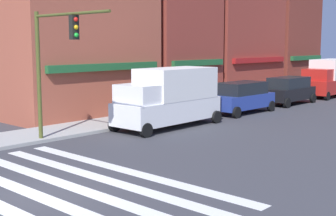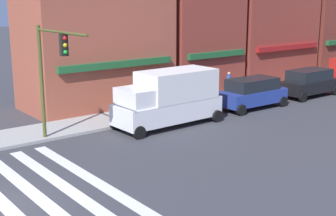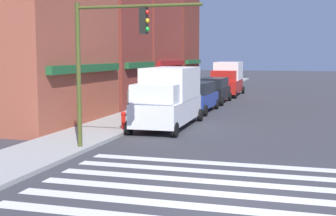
{
  "view_description": "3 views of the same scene",
  "coord_description": "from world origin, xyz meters",
  "px_view_note": "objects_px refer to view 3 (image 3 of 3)",
  "views": [
    {
      "loc": [
        -6.91,
        -11.44,
        4.25
      ],
      "look_at": [
        10.68,
        4.7,
        1.0
      ],
      "focal_mm": 50.0,
      "sensor_mm": 36.0,
      "label": 1
    },
    {
      "loc": [
        -4.69,
        -14.95,
        6.91
      ],
      "look_at": [
        10.68,
        4.7,
        1.0
      ],
      "focal_mm": 50.0,
      "sensor_mm": 36.0,
      "label": 2
    },
    {
      "loc": [
        -12.0,
        -1.83,
        3.69
      ],
      "look_at": [
        10.68,
        4.7,
        1.0
      ],
      "focal_mm": 50.0,
      "sensor_mm": 36.0,
      "label": 3
    }
  ],
  "objects_px": {
    "suv_blue": "(197,96)",
    "pedestrian_orange_vest": "(136,98)",
    "traffic_signal": "(107,49)",
    "box_truck_white": "(168,96)",
    "pedestrian_blue_shirt": "(159,94)",
    "pedestrian_grey_coat": "(130,102)",
    "fire_hydrant": "(123,119)",
    "box_truck_red": "(228,78)",
    "suv_black": "(214,90)"
  },
  "relations": [
    {
      "from": "suv_blue",
      "to": "box_truck_red",
      "type": "distance_m",
      "value": 12.83
    },
    {
      "from": "box_truck_red",
      "to": "pedestrian_blue_shirt",
      "type": "xyz_separation_m",
      "value": [
        -12.04,
        2.84,
        -0.51
      ]
    },
    {
      "from": "fire_hydrant",
      "to": "pedestrian_orange_vest",
      "type": "bearing_deg",
      "value": 14.49
    },
    {
      "from": "traffic_signal",
      "to": "pedestrian_orange_vest",
      "type": "bearing_deg",
      "value": 14.51
    },
    {
      "from": "pedestrian_grey_coat",
      "to": "fire_hydrant",
      "type": "bearing_deg",
      "value": 20.09
    },
    {
      "from": "pedestrian_blue_shirt",
      "to": "pedestrian_orange_vest",
      "type": "bearing_deg",
      "value": 99.34
    },
    {
      "from": "suv_black",
      "to": "traffic_signal",
      "type": "bearing_deg",
      "value": 178.7
    },
    {
      "from": "pedestrian_blue_shirt",
      "to": "box_truck_red",
      "type": "bearing_deg",
      "value": -87.34
    },
    {
      "from": "traffic_signal",
      "to": "fire_hydrant",
      "type": "xyz_separation_m",
      "value": [
        4.58,
        1.19,
        -3.29
      ]
    },
    {
      "from": "box_truck_white",
      "to": "pedestrian_blue_shirt",
      "type": "distance_m",
      "value": 8.0
    },
    {
      "from": "box_truck_white",
      "to": "pedestrian_grey_coat",
      "type": "xyz_separation_m",
      "value": [
        1.82,
        2.78,
        -0.51
      ]
    },
    {
      "from": "pedestrian_grey_coat",
      "to": "box_truck_red",
      "type": "bearing_deg",
      "value": 175.21
    },
    {
      "from": "box_truck_white",
      "to": "fire_hydrant",
      "type": "xyz_separation_m",
      "value": [
        -1.95,
        1.7,
        -0.97
      ]
    },
    {
      "from": "suv_blue",
      "to": "fire_hydrant",
      "type": "relative_size",
      "value": 5.63
    },
    {
      "from": "pedestrian_blue_shirt",
      "to": "pedestrian_grey_coat",
      "type": "relative_size",
      "value": 1.0
    },
    {
      "from": "box_truck_red",
      "to": "fire_hydrant",
      "type": "relative_size",
      "value": 7.44
    },
    {
      "from": "suv_blue",
      "to": "pedestrian_blue_shirt",
      "type": "bearing_deg",
      "value": 75.96
    },
    {
      "from": "traffic_signal",
      "to": "pedestrian_grey_coat",
      "type": "relative_size",
      "value": 3.19
    },
    {
      "from": "suv_blue",
      "to": "traffic_signal",
      "type": "bearing_deg",
      "value": 178.98
    },
    {
      "from": "box_truck_red",
      "to": "suv_black",
      "type": "bearing_deg",
      "value": 178.3
    },
    {
      "from": "box_truck_red",
      "to": "pedestrian_blue_shirt",
      "type": "bearing_deg",
      "value": 165.04
    },
    {
      "from": "suv_black",
      "to": "suv_blue",
      "type": "bearing_deg",
      "value": -179.78
    },
    {
      "from": "suv_blue",
      "to": "box_truck_red",
      "type": "xyz_separation_m",
      "value": [
        12.82,
        -0.0,
        0.56
      ]
    },
    {
      "from": "suv_black",
      "to": "pedestrian_grey_coat",
      "type": "distance_m",
      "value": 11.21
    },
    {
      "from": "traffic_signal",
      "to": "box_truck_white",
      "type": "bearing_deg",
      "value": -4.48
    },
    {
      "from": "pedestrian_grey_coat",
      "to": "traffic_signal",
      "type": "bearing_deg",
      "value": 19.31
    },
    {
      "from": "pedestrian_blue_shirt",
      "to": "suv_black",
      "type": "bearing_deg",
      "value": -102.66
    },
    {
      "from": "suv_blue",
      "to": "pedestrian_blue_shirt",
      "type": "xyz_separation_m",
      "value": [
        0.77,
        2.84,
        0.04
      ]
    },
    {
      "from": "box_truck_white",
      "to": "fire_hydrant",
      "type": "distance_m",
      "value": 2.77
    },
    {
      "from": "fire_hydrant",
      "to": "box_truck_red",
      "type": "bearing_deg",
      "value": -4.53
    },
    {
      "from": "suv_blue",
      "to": "pedestrian_orange_vest",
      "type": "height_order",
      "value": "suv_blue"
    },
    {
      "from": "suv_blue",
      "to": "fire_hydrant",
      "type": "distance_m",
      "value": 8.82
    },
    {
      "from": "box_truck_red",
      "to": "traffic_signal",
      "type": "bearing_deg",
      "value": 177.18
    },
    {
      "from": "suv_black",
      "to": "pedestrian_blue_shirt",
      "type": "relative_size",
      "value": 2.66
    },
    {
      "from": "suv_blue",
      "to": "pedestrian_grey_coat",
      "type": "xyz_separation_m",
      "value": [
        -4.88,
        2.78,
        0.04
      ]
    },
    {
      "from": "pedestrian_blue_shirt",
      "to": "pedestrian_grey_coat",
      "type": "height_order",
      "value": "same"
    },
    {
      "from": "box_truck_red",
      "to": "pedestrian_blue_shirt",
      "type": "relative_size",
      "value": 3.54
    },
    {
      "from": "pedestrian_blue_shirt",
      "to": "fire_hydrant",
      "type": "height_order",
      "value": "pedestrian_blue_shirt"
    },
    {
      "from": "suv_blue",
      "to": "pedestrian_blue_shirt",
      "type": "relative_size",
      "value": 2.68
    },
    {
      "from": "pedestrian_blue_shirt",
      "to": "pedestrian_orange_vest",
      "type": "height_order",
      "value": "same"
    },
    {
      "from": "pedestrian_blue_shirt",
      "to": "pedestrian_orange_vest",
      "type": "distance_m",
      "value": 3.49
    },
    {
      "from": "suv_black",
      "to": "fire_hydrant",
      "type": "xyz_separation_m",
      "value": [
        -14.63,
        1.7,
        -0.42
      ]
    },
    {
      "from": "box_truck_red",
      "to": "pedestrian_grey_coat",
      "type": "height_order",
      "value": "box_truck_red"
    },
    {
      "from": "suv_blue",
      "to": "fire_hydrant",
      "type": "xyz_separation_m",
      "value": [
        -8.65,
        1.7,
        -0.42
      ]
    },
    {
      "from": "suv_blue",
      "to": "suv_black",
      "type": "bearing_deg",
      "value": 1.2
    },
    {
      "from": "pedestrian_orange_vest",
      "to": "pedestrian_grey_coat",
      "type": "height_order",
      "value": "same"
    },
    {
      "from": "fire_hydrant",
      "to": "suv_blue",
      "type": "bearing_deg",
      "value": -11.12
    },
    {
      "from": "traffic_signal",
      "to": "suv_blue",
      "type": "height_order",
      "value": "traffic_signal"
    },
    {
      "from": "box_truck_red",
      "to": "pedestrian_orange_vest",
      "type": "relative_size",
      "value": 3.54
    },
    {
      "from": "pedestrian_orange_vest",
      "to": "pedestrian_grey_coat",
      "type": "xyz_separation_m",
      "value": [
        -2.18,
        -0.46,
        0.0
      ]
    }
  ]
}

